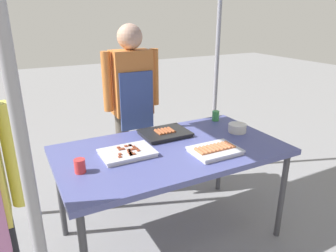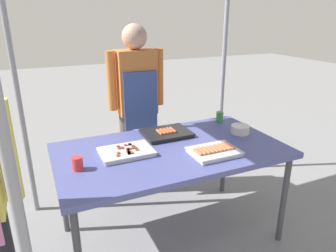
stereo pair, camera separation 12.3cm
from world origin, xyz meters
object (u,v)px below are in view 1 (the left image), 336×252
tray_grilled_sausages (215,150)px  drink_cup_by_wok (216,116)px  stall_table (171,155)px  vendor_woman (132,99)px  tray_pork_links (165,133)px  condiment_bowl (237,128)px  drink_cup_near_edge (80,166)px  tray_meat_skewers (127,153)px

tray_grilled_sausages → drink_cup_by_wok: bearing=53.9°
stall_table → vendor_woman: (0.01, 0.75, 0.23)m
tray_pork_links → condiment_bowl: condiment_bowl is taller
drink_cup_near_edge → drink_cup_by_wok: bearing=17.8°
stall_table → tray_grilled_sausages: bearing=-43.3°
tray_grilled_sausages → drink_cup_near_edge: drink_cup_near_edge is taller
tray_meat_skewers → drink_cup_by_wok: 1.01m
stall_table → condiment_bowl: bearing=3.2°
stall_table → condiment_bowl: 0.63m
vendor_woman → drink_cup_by_wok: bearing=147.5°
stall_table → tray_meat_skewers: tray_meat_skewers is taller
tray_grilled_sausages → vendor_woman: (-0.22, 0.96, 0.16)m
drink_cup_near_edge → tray_pork_links: bearing=22.6°
tray_pork_links → vendor_woman: 0.54m
tray_grilled_sausages → drink_cup_near_edge: (-0.88, 0.15, 0.02)m
condiment_bowl → tray_pork_links: bearing=159.8°
tray_grilled_sausages → vendor_woman: vendor_woman is taller
tray_grilled_sausages → tray_meat_skewers: bearing=155.9°
condiment_bowl → drink_cup_by_wok: (0.01, 0.31, 0.01)m
tray_meat_skewers → drink_cup_near_edge: bearing=-164.1°
stall_table → vendor_woman: size_ratio=1.02×
stall_table → drink_cup_near_edge: drink_cup_near_edge is taller
drink_cup_near_edge → tray_grilled_sausages: bearing=-9.5°
condiment_bowl → drink_cup_near_edge: bearing=-175.5°
tray_meat_skewers → condiment_bowl: 0.94m
condiment_bowl → drink_cup_by_wok: 0.31m
stall_table → drink_cup_by_wok: bearing=28.8°
stall_table → condiment_bowl: condiment_bowl is taller
tray_pork_links → condiment_bowl: (0.55, -0.20, 0.02)m
tray_grilled_sausages → vendor_woman: size_ratio=0.21×
tray_meat_skewers → vendor_woman: vendor_woman is taller
drink_cup_by_wok → vendor_woman: 0.76m
tray_grilled_sausages → vendor_woman: 1.00m
tray_meat_skewers → drink_cup_by_wok: drink_cup_by_wok is taller
drink_cup_near_edge → tray_meat_skewers: bearing=15.9°
vendor_woman → drink_cup_near_edge: bearing=50.9°
tray_grilled_sausages → condiment_bowl: size_ratio=2.26×
condiment_bowl → tray_grilled_sausages: bearing=-148.0°
condiment_bowl → vendor_woman: vendor_woman is taller
stall_table → vendor_woman: vendor_woman is taller
tray_pork_links → drink_cup_near_edge: drink_cup_near_edge is taller
tray_pork_links → condiment_bowl: 0.59m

